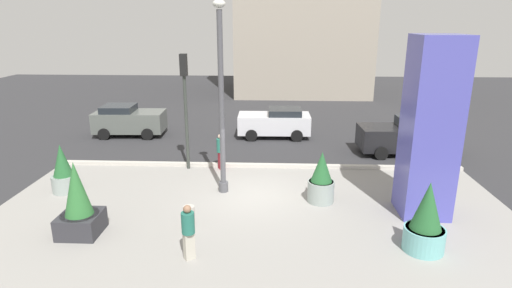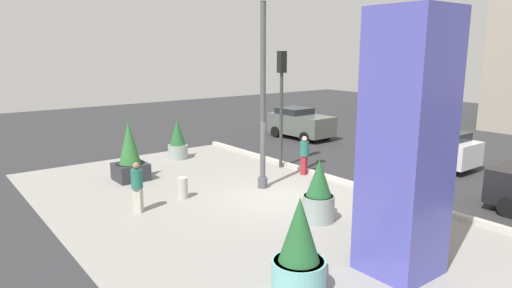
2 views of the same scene
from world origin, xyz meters
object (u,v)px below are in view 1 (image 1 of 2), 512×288
at_px(potted_plant_near_left, 426,222).
at_px(concrete_bollard, 189,217).
at_px(car_passing_lane, 129,120).
at_px(lamp_post, 221,104).
at_px(potted_plant_by_pillar, 78,205).
at_px(traffic_light_corner, 185,94).
at_px(art_pillar_blue, 430,129).
at_px(potted_plant_curbside, 321,180).
at_px(car_far_lane, 275,122).
at_px(pedestrian_on_sidewalk, 221,150).
at_px(pedestrian_by_curb, 188,230).
at_px(potted_plant_near_right, 63,171).
at_px(car_curb_east, 406,136).

height_order(potted_plant_near_left, concrete_bollard, potted_plant_near_left).
bearing_deg(car_passing_lane, lamp_post, -51.05).
distance_m(potted_plant_by_pillar, traffic_light_corner, 6.77).
relative_size(art_pillar_blue, potted_plant_curbside, 3.13).
distance_m(concrete_bollard, car_passing_lane, 12.14).
height_order(car_passing_lane, car_far_lane, car_passing_lane).
relative_size(lamp_post, pedestrian_on_sidewalk, 4.36).
height_order(potted_plant_near_left, traffic_light_corner, traffic_light_corner).
xyz_separation_m(potted_plant_near_left, concrete_bollard, (-6.97, 1.02, -0.53)).
bearing_deg(pedestrian_on_sidewalk, pedestrian_by_curb, -89.77).
xyz_separation_m(potted_plant_near_right, car_far_lane, (8.05, 8.17, 0.01)).
bearing_deg(potted_plant_near_left, art_pillar_blue, 73.44).
bearing_deg(traffic_light_corner, potted_plant_curbside, -30.56).
bearing_deg(car_passing_lane, potted_plant_curbside, -40.74).
bearing_deg(concrete_bollard, pedestrian_by_curb, -78.66).
relative_size(potted_plant_near_right, car_far_lane, 0.48).
xyz_separation_m(lamp_post, pedestrian_by_curb, (-0.37, -4.73, -2.52)).
bearing_deg(pedestrian_by_curb, car_passing_lane, 115.34).
distance_m(car_far_lane, pedestrian_on_sidewalk, 5.88).
bearing_deg(car_curb_east, pedestrian_on_sidewalk, -163.48).
distance_m(potted_plant_curbside, car_passing_lane, 13.13).
height_order(car_passing_lane, pedestrian_on_sidewalk, car_passing_lane).
bearing_deg(lamp_post, pedestrian_by_curb, -94.52).
bearing_deg(potted_plant_by_pillar, lamp_post, 41.13).
bearing_deg(potted_plant_near_right, concrete_bollard, -26.46).
relative_size(car_curb_east, car_passing_lane, 1.14).
xyz_separation_m(potted_plant_near_right, pedestrian_on_sidewalk, (5.67, 2.78, 0.06)).
height_order(potted_plant_by_pillar, car_passing_lane, potted_plant_by_pillar).
height_order(lamp_post, car_curb_east, lamp_post).
xyz_separation_m(art_pillar_blue, concrete_bollard, (-7.71, -1.46, -2.60)).
bearing_deg(potted_plant_curbside, car_curb_east, 51.02).
bearing_deg(potted_plant_near_left, traffic_light_corner, 141.42).
relative_size(potted_plant_near_left, concrete_bollard, 2.80).
distance_m(car_passing_lane, pedestrian_by_curb, 13.88).
distance_m(potted_plant_curbside, car_curb_east, 7.53).
distance_m(potted_plant_near_right, car_far_lane, 11.47).
height_order(lamp_post, potted_plant_by_pillar, lamp_post).
bearing_deg(potted_plant_near_right, pedestrian_on_sidewalk, 26.14).
bearing_deg(art_pillar_blue, car_passing_lane, 144.99).
relative_size(art_pillar_blue, pedestrian_on_sidewalk, 3.69).
height_order(potted_plant_curbside, car_far_lane, potted_plant_curbside).
height_order(lamp_post, pedestrian_by_curb, lamp_post).
bearing_deg(art_pillar_blue, pedestrian_on_sidewalk, 151.61).
bearing_deg(pedestrian_by_curb, art_pillar_blue, 23.75).
distance_m(lamp_post, car_passing_lane, 10.36).
xyz_separation_m(lamp_post, car_far_lane, (1.97, 7.87, -2.59)).
bearing_deg(concrete_bollard, pedestrian_on_sidewalk, 86.56).
xyz_separation_m(potted_plant_near_left, potted_plant_near_right, (-12.32, 3.68, -0.08)).
xyz_separation_m(traffic_light_corner, car_passing_lane, (-4.45, 5.33, -2.46)).
relative_size(car_passing_lane, car_far_lane, 0.98).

